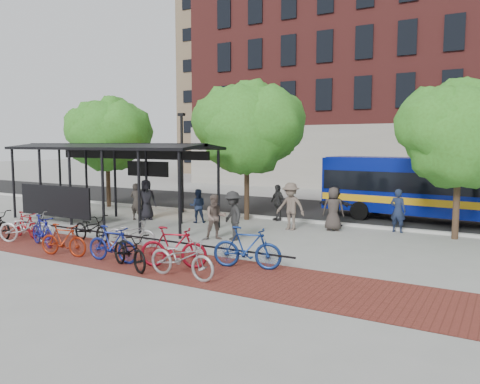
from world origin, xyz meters
The scene contains 33 objects.
ground centered at (0.00, 0.00, 0.00)m, with size 160.00×160.00×0.00m, color #9E9E99.
asphalt_street centered at (0.00, 8.00, 0.01)m, with size 160.00×8.00×0.01m, color black.
curb centered at (0.00, 4.00, 0.06)m, with size 160.00×0.25×0.12m, color #B7B7B2.
brick_strip centered at (-2.00, -5.00, 0.00)m, with size 24.00×3.00×0.01m, color maroon.
bike_rack_rail centered at (-3.30, -4.10, 0.00)m, with size 12.00×0.05×0.95m, color black.
building_tower centered at (-16.00, 40.00, 15.00)m, with size 22.00×22.00×30.00m, color #7A664C.
bus_shelter centered at (-8.13, -0.48, 3.00)m, with size 10.60×3.07×3.60m.
tree_a centered at (-11.91, 3.35, 4.24)m, with size 4.90×4.00×6.18m.
tree_b centered at (-2.90, 3.35, 4.46)m, with size 5.15×4.20×6.47m.
tree_c centered at (6.09, 3.35, 4.05)m, with size 4.66×3.80×5.92m.
lamp_post_left centered at (-7.00, 3.60, 2.75)m, with size 0.35×0.20×5.12m.
bus centered at (5.22, 6.70, 1.68)m, with size 11.03×3.35×2.93m.
bike_1 centered at (-8.25, -4.63, 0.49)m, with size 0.46×1.64×0.99m, color maroon.
bike_2 centered at (-7.34, -5.22, 0.57)m, with size 0.75×2.15×1.13m, color #B2B2B5.
bike_3 centered at (-6.37, -5.30, 0.54)m, with size 0.51×1.80×1.08m, color navy.
bike_4 centered at (-5.39, -3.99, 0.52)m, with size 0.68×1.96×1.03m, color black.
bike_5 centered at (-4.53, -5.92, 0.52)m, with size 0.49×1.73×1.04m, color maroon.
bike_6 centered at (-3.61, -3.82, 0.49)m, with size 0.64×1.85×0.97m, color gray.
bike_7 centered at (-2.61, -5.69, 0.56)m, with size 0.52×1.86×1.12m, color navy.
bike_8 centered at (-1.65, -5.97, 0.53)m, with size 0.70×2.00×1.05m, color black.
bike_9 centered at (-0.63, -5.25, 0.60)m, with size 0.57×2.00×1.20m, color maroon.
bike_10 centered at (0.22, -5.98, 0.56)m, with size 0.74×2.12×1.11m, color #979799.
bike_11 centered at (1.26, -4.27, 0.61)m, with size 0.57×2.03×1.22m, color navy.
pedestrian_0 centered at (-7.10, 0.92, 0.95)m, with size 0.93×0.60×1.90m, color black.
pedestrian_1 centered at (-7.41, 0.58, 0.87)m, with size 0.63×0.42×1.74m, color #39332E.
pedestrian_2 centered at (-4.50, 1.43, 0.77)m, with size 0.74×0.58×1.53m, color #1A233C.
pedestrian_3 centered at (-0.13, 1.92, 0.99)m, with size 1.27×0.73×1.97m, color brown.
pedestrian_4 centered at (-1.63, 3.80, 0.84)m, with size 0.99×0.41×1.69m, color #2A2A2A.
pedestrian_5 centered at (1.15, 3.73, 0.87)m, with size 1.62×0.52×1.75m, color black.
pedestrian_6 centered at (1.45, 2.67, 0.90)m, with size 0.88×0.57×1.80m, color #362F2B.
pedestrian_7 centered at (3.84, 3.61, 0.88)m, with size 0.64×0.42×1.77m, color #1A233C.
pedestrian_8 centered at (-1.75, -1.31, 0.85)m, with size 0.82×0.64×1.70m, color brown.
pedestrian_9 centered at (-1.13, -1.08, 0.92)m, with size 1.19×0.68×1.84m, color #242424.
Camera 1 is at (7.70, -15.76, 3.60)m, focal length 35.00 mm.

